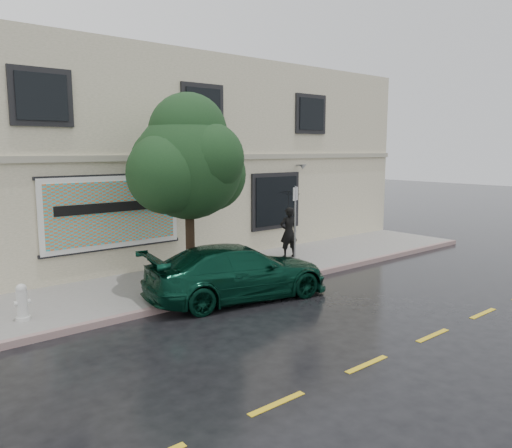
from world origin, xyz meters
TOP-DOWN VIEW (x-y plane):
  - ground at (0.00, 0.00)m, footprint 90.00×90.00m
  - sidewalk at (0.00, 3.25)m, footprint 20.00×3.50m
  - curb at (0.00, 1.50)m, footprint 20.00×0.18m
  - road_marking at (0.00, -3.50)m, footprint 19.00×0.12m
  - building at (0.00, 9.00)m, footprint 20.00×8.12m
  - billboard at (-3.20, 4.92)m, footprint 4.30×0.16m
  - car at (-1.50, 1.20)m, footprint 5.19×3.00m
  - pedestrian at (2.52, 3.52)m, footprint 0.74×0.62m
  - umbrella at (2.52, 3.52)m, footprint 1.18×1.18m
  - street_tree at (-1.94, 2.78)m, footprint 2.93×2.93m
  - fire_hydrant at (-6.41, 2.56)m, footprint 0.34×0.32m
  - sign_pole at (1.73, 2.40)m, footprint 0.30×0.13m

SIDE VIEW (x-z plane):
  - ground at x=0.00m, z-range 0.00..0.00m
  - road_marking at x=0.00m, z-range 0.00..0.01m
  - sidewalk at x=0.00m, z-range 0.00..0.15m
  - curb at x=0.00m, z-range -0.01..0.15m
  - fire_hydrant at x=-6.41m, z-range 0.14..0.96m
  - car at x=-1.50m, z-range 0.00..1.42m
  - pedestrian at x=2.52m, z-range 0.15..1.90m
  - sign_pole at x=1.73m, z-range 0.41..2.98m
  - billboard at x=-3.20m, z-range 0.95..3.15m
  - umbrella at x=2.52m, z-range 1.90..2.57m
  - street_tree at x=-1.94m, z-range 1.05..5.80m
  - building at x=0.00m, z-range 0.00..7.00m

